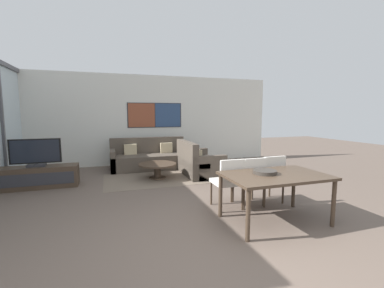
% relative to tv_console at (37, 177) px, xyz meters
% --- Properties ---
extents(ground_plane, '(24.00, 24.00, 0.00)m').
position_rel_tv_console_xyz_m(ground_plane, '(2.81, -3.72, -0.23)').
color(ground_plane, brown).
extents(wall_back, '(8.18, 0.09, 2.80)m').
position_rel_tv_console_xyz_m(wall_back, '(2.81, 2.00, 1.17)').
color(wall_back, silver).
rests_on(wall_back, ground_plane).
extents(area_rug, '(2.56, 1.67, 0.01)m').
position_rel_tv_console_xyz_m(area_rug, '(2.63, -0.01, -0.23)').
color(area_rug, '#706051').
rests_on(area_rug, ground_plane).
extents(tv_console, '(1.64, 0.48, 0.47)m').
position_rel_tv_console_xyz_m(tv_console, '(0.00, 0.00, 0.00)').
color(tv_console, '#423326').
rests_on(tv_console, ground_plane).
extents(television, '(1.00, 0.20, 0.60)m').
position_rel_tv_console_xyz_m(television, '(0.00, 0.00, 0.53)').
color(television, '#2D2D33').
rests_on(television, tv_console).
extents(sofa_main, '(2.22, 0.89, 0.89)m').
position_rel_tv_console_xyz_m(sofa_main, '(2.63, 1.26, 0.05)').
color(sofa_main, '#51473D').
rests_on(sofa_main, ground_plane).
extents(sofa_side, '(0.89, 1.44, 0.89)m').
position_rel_tv_console_xyz_m(sofa_side, '(3.71, 0.06, 0.05)').
color(sofa_side, '#51473D').
rests_on(sofa_side, ground_plane).
extents(coffee_table, '(0.93, 0.93, 0.38)m').
position_rel_tv_console_xyz_m(coffee_table, '(2.63, -0.01, 0.05)').
color(coffee_table, '#423326').
rests_on(coffee_table, ground_plane).
extents(dining_table, '(1.50, 0.95, 0.72)m').
position_rel_tv_console_xyz_m(dining_table, '(3.82, -3.10, 0.41)').
color(dining_table, '#423326').
rests_on(dining_table, ground_plane).
extents(dining_chair_left, '(0.46, 0.46, 0.87)m').
position_rel_tv_console_xyz_m(dining_chair_left, '(3.40, -2.41, 0.27)').
color(dining_chair_left, beige).
rests_on(dining_chair_left, ground_plane).
extents(dining_chair_centre, '(0.46, 0.46, 0.87)m').
position_rel_tv_console_xyz_m(dining_chair_centre, '(3.82, -2.43, 0.27)').
color(dining_chair_centre, beige).
rests_on(dining_chair_centre, ground_plane).
extents(dining_chair_right, '(0.46, 0.46, 0.87)m').
position_rel_tv_console_xyz_m(dining_chair_right, '(4.24, -2.37, 0.27)').
color(dining_chair_right, beige).
rests_on(dining_chair_right, ground_plane).
extents(fruit_bowl, '(0.35, 0.35, 0.05)m').
position_rel_tv_console_xyz_m(fruit_bowl, '(3.70, -3.01, 0.52)').
color(fruit_bowl, '#332D28').
rests_on(fruit_bowl, dining_table).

